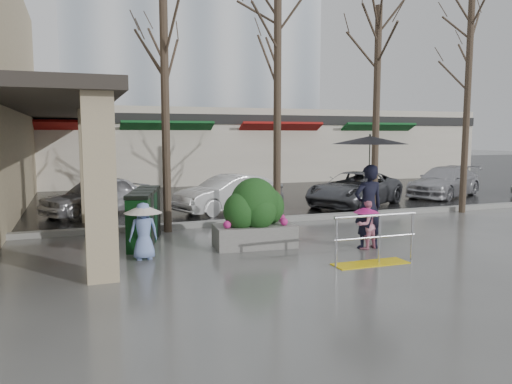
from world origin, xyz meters
TOP-DOWN VIEW (x-y plane):
  - ground at (0.00, 0.00)m, footprint 120.00×120.00m
  - street_asphalt at (0.00, 22.00)m, footprint 120.00×36.00m
  - curb at (0.00, 4.00)m, footprint 120.00×0.30m
  - canopy_slab at (-4.80, 8.00)m, footprint 2.80×18.00m
  - pillar_front at (-3.90, -0.50)m, footprint 0.55×0.55m
  - pillar_back at (-3.90, 6.00)m, footprint 0.55×0.55m
  - storefront_row at (2.00, 17.97)m, footprint 34.00×6.74m
  - office_tower at (4.00, 30.00)m, footprint 18.00×12.00m
  - handrail at (1.36, -1.20)m, footprint 1.90×0.50m
  - tree_west at (-2.00, 3.60)m, footprint 3.20×3.20m
  - tree_midwest at (1.20, 3.60)m, footprint 3.20×3.20m
  - tree_mideast at (4.50, 3.60)m, footprint 3.20×3.20m
  - tree_east at (8.00, 3.60)m, footprint 3.20×3.20m
  - woman at (2.01, 0.04)m, footprint 1.73×1.73m
  - child_pink at (1.95, 0.01)m, footprint 0.65×0.59m
  - child_blue at (-3.00, 0.76)m, footprint 0.80×0.80m
  - planter at (-0.39, 1.11)m, footprint 1.93×1.13m
  - news_boxes at (-2.78, 2.35)m, footprint 1.13×2.38m
  - car_a at (-3.67, 7.34)m, footprint 3.94×3.15m
  - car_b at (0.57, 6.36)m, footprint 4.05×2.55m
  - car_c at (5.32, 6.12)m, footprint 4.95×4.18m
  - car_d at (10.39, 7.29)m, footprint 4.68×3.49m

SIDE VIEW (x-z plane):
  - ground at x=0.00m, z-range 0.00..0.00m
  - street_asphalt at x=0.00m, z-range 0.00..0.01m
  - curb at x=0.00m, z-range 0.00..0.15m
  - handrail at x=1.36m, z-range -0.14..0.89m
  - car_a at x=-3.67m, z-range 0.00..1.26m
  - car_b at x=0.57m, z-range 0.00..1.26m
  - car_c at x=5.32m, z-range 0.00..1.26m
  - car_d at x=10.39m, z-range 0.00..1.26m
  - child_pink at x=1.95m, z-range 0.07..1.21m
  - news_boxes at x=-2.78m, z-range 0.00..1.30m
  - child_blue at x=-3.00m, z-range 0.14..1.36m
  - planter at x=-0.39m, z-range -0.04..1.60m
  - woman at x=2.01m, z-range 0.35..2.99m
  - pillar_front at x=-3.90m, z-range 0.00..3.50m
  - pillar_back at x=-3.90m, z-range 0.00..3.50m
  - storefront_row at x=2.00m, z-range 0.01..4.01m
  - canopy_slab at x=-4.80m, z-range 3.50..3.75m
  - tree_mideast at x=4.50m, z-range 1.61..8.11m
  - tree_west at x=-2.00m, z-range 1.68..8.48m
  - tree_midwest at x=1.20m, z-range 1.73..8.73m
  - tree_east at x=8.00m, z-range 1.78..8.98m
  - office_tower at x=4.00m, z-range 0.00..25.00m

